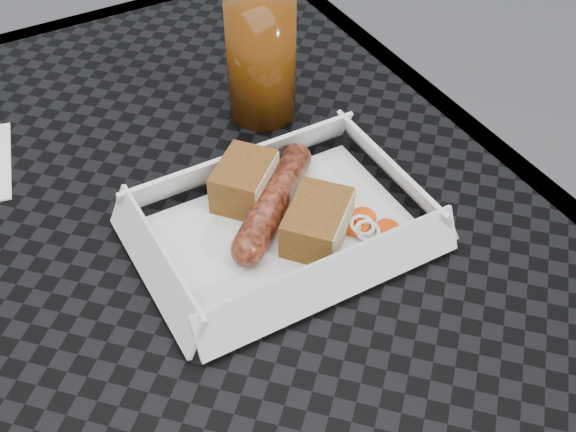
# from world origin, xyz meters

# --- Properties ---
(patio_table) EXTENTS (0.80, 0.80, 0.74)m
(patio_table) POSITION_xyz_m (0.00, 0.00, 0.67)
(patio_table) COLOR black
(patio_table) RESTS_ON ground
(food_tray) EXTENTS (0.22, 0.15, 0.00)m
(food_tray) POSITION_xyz_m (0.14, -0.07, 0.75)
(food_tray) COLOR white
(food_tray) RESTS_ON patio_table
(bratwurst) EXTENTS (0.12, 0.11, 0.03)m
(bratwurst) POSITION_xyz_m (0.14, -0.05, 0.76)
(bratwurst) COLOR brown
(bratwurst) RESTS_ON food_tray
(bread_near) EXTENTS (0.08, 0.07, 0.04)m
(bread_near) POSITION_xyz_m (0.13, -0.01, 0.77)
(bread_near) COLOR brown
(bread_near) RESTS_ON food_tray
(bread_far) EXTENTS (0.08, 0.08, 0.04)m
(bread_far) POSITION_xyz_m (0.16, -0.09, 0.77)
(bread_far) COLOR brown
(bread_far) RESTS_ON food_tray
(veg_garnish) EXTENTS (0.03, 0.03, 0.00)m
(veg_garnish) POSITION_xyz_m (0.21, -0.10, 0.75)
(veg_garnish) COLOR #E03F09
(veg_garnish) RESTS_ON food_tray
(drink_glass) EXTENTS (0.07, 0.07, 0.13)m
(drink_glass) POSITION_xyz_m (0.21, 0.10, 0.81)
(drink_glass) COLOR #532607
(drink_glass) RESTS_ON patio_table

